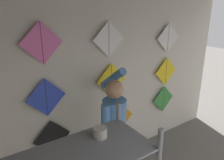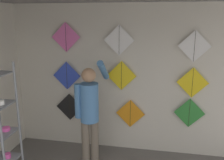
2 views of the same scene
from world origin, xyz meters
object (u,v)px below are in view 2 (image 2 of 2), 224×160
(kite_2, at_px, (189,113))
(kite_0, at_px, (70,107))
(kite_5, at_px, (192,83))
(kite_6, at_px, (66,37))
(kite_7, at_px, (119,40))
(kite_3, at_px, (67,76))
(kite_8, at_px, (195,46))
(kite_1, at_px, (130,114))
(shopkeeper, at_px, (90,109))
(kite_4, at_px, (121,76))

(kite_2, bearing_deg, kite_0, 180.00)
(kite_2, relative_size, kite_5, 1.00)
(kite_6, bearing_deg, kite_2, 0.00)
(kite_2, height_order, kite_7, kite_7)
(kite_3, relative_size, kite_6, 1.00)
(kite_0, distance_m, kite_8, 2.62)
(kite_1, height_order, kite_6, kite_6)
(shopkeeper, bearing_deg, kite_4, 38.67)
(kite_7, bearing_deg, kite_3, 180.00)
(kite_7, bearing_deg, shopkeeper, -119.05)
(kite_8, bearing_deg, kite_6, 180.00)
(kite_1, height_order, kite_4, kite_4)
(kite_6, bearing_deg, kite_5, 0.00)
(kite_0, height_order, kite_4, kite_4)
(shopkeeper, relative_size, kite_5, 3.40)
(shopkeeper, height_order, kite_1, shopkeeper)
(kite_2, distance_m, kite_8, 1.22)
(shopkeeper, distance_m, kite_1, 0.96)
(kite_2, bearing_deg, kite_7, 180.00)
(kite_0, height_order, kite_7, kite_7)
(kite_5, distance_m, kite_7, 1.50)
(kite_0, distance_m, kite_7, 1.66)
(kite_1, xyz_separation_m, kite_6, (-1.23, 0.00, 1.43))
(kite_4, distance_m, kite_7, 0.65)
(kite_2, relative_size, kite_3, 1.00)
(kite_1, bearing_deg, kite_0, 180.00)
(kite_2, distance_m, kite_6, 2.67)
(kite_0, relative_size, kite_6, 1.00)
(kite_4, bearing_deg, shopkeeper, -122.06)
(kite_0, distance_m, kite_4, 1.24)
(kite_5, xyz_separation_m, kite_8, (-0.02, 0.00, 0.64))
(kite_0, relative_size, kite_2, 1.00)
(shopkeeper, distance_m, kite_2, 1.83)
(kite_4, bearing_deg, kite_1, 0.00)
(kite_0, relative_size, kite_5, 1.00)
(kite_2, height_order, kite_3, kite_3)
(kite_4, bearing_deg, kite_8, 0.00)
(kite_5, bearing_deg, kite_4, 180.00)
(kite_3, bearing_deg, kite_7, 0.00)
(kite_8, bearing_deg, kite_7, 180.00)
(kite_6, height_order, kite_7, kite_6)
(kite_2, height_order, kite_8, kite_8)
(kite_5, distance_m, kite_6, 2.44)
(kite_2, xyz_separation_m, kite_8, (-0.00, 0.00, 1.22))
(kite_3, distance_m, kite_7, 1.24)
(kite_4, height_order, kite_5, kite_4)
(kite_6, bearing_deg, kite_3, 180.00)
(kite_1, distance_m, kite_5, 1.28)
(kite_5, xyz_separation_m, kite_7, (-1.32, 0.00, 0.72))
(kite_2, bearing_deg, kite_3, 180.00)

